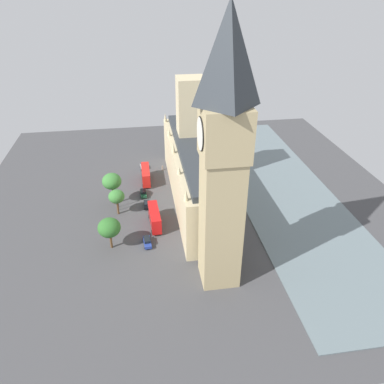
% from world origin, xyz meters
% --- Properties ---
extents(ground_plane, '(127.68, 127.68, 0.00)m').
position_xyz_m(ground_plane, '(0.00, 0.00, 0.00)').
color(ground_plane, '#424244').
extents(river_thames, '(29.26, 114.91, 0.25)m').
position_xyz_m(river_thames, '(-29.64, 0.00, 0.12)').
color(river_thames, slate).
rests_on(river_thames, ground).
extents(parliament_building, '(13.88, 57.68, 33.63)m').
position_xyz_m(parliament_building, '(-1.99, -1.46, 9.45)').
color(parliament_building, '#CCBA8E').
rests_on(parliament_building, ground).
extents(clock_tower, '(8.93, 8.93, 57.03)m').
position_xyz_m(clock_tower, '(-1.50, 34.85, 29.50)').
color(clock_tower, tan).
rests_on(clock_tower, ground).
extents(car_silver_near_tower, '(2.15, 4.55, 1.74)m').
position_xyz_m(car_silver_near_tower, '(13.14, -21.74, 0.89)').
color(car_silver_near_tower, '#B7B7BC').
rests_on(car_silver_near_tower, ground).
extents(double_decker_bus_corner, '(2.66, 10.50, 4.75)m').
position_xyz_m(double_decker_bus_corner, '(12.52, -12.17, 2.63)').
color(double_decker_bus_corner, red).
rests_on(double_decker_bus_corner, ground).
extents(car_dark_green_midblock, '(2.00, 4.58, 1.74)m').
position_xyz_m(car_dark_green_midblock, '(13.72, -3.41, 0.89)').
color(car_dark_green_midblock, '#19472D').
rests_on(car_dark_green_midblock, ground).
extents(car_black_far_end, '(1.81, 4.32, 1.74)m').
position_xyz_m(car_black_far_end, '(12.99, 3.35, 0.89)').
color(car_black_far_end, black).
rests_on(car_black_far_end, ground).
extents(double_decker_bus_opposite_hall, '(3.10, 10.62, 4.75)m').
position_xyz_m(double_decker_bus_opposite_hall, '(11.25, 12.83, 2.63)').
color(double_decker_bus_opposite_hall, red).
rests_on(double_decker_bus_opposite_hall, ground).
extents(car_blue_by_river_gate, '(2.12, 4.88, 1.74)m').
position_xyz_m(car_blue_by_river_gate, '(13.72, 20.89, 0.89)').
color(car_blue_by_river_gate, navy).
rests_on(car_blue_by_river_gate, ground).
extents(pedestrian_kerbside, '(0.57, 0.66, 1.71)m').
position_xyz_m(pedestrian_kerbside, '(6.54, -19.73, 0.77)').
color(pedestrian_kerbside, gray).
rests_on(pedestrian_kerbside, ground).
extents(plane_tree_trailing, '(4.47, 4.47, 7.60)m').
position_xyz_m(plane_tree_trailing, '(21.19, 5.65, 5.64)').
color(plane_tree_trailing, brown).
rests_on(plane_tree_trailing, ground).
extents(plane_tree_under_trees, '(5.55, 5.55, 8.38)m').
position_xyz_m(plane_tree_under_trees, '(22.54, 20.74, 5.99)').
color(plane_tree_under_trees, brown).
rests_on(plane_tree_under_trees, ground).
extents(plane_tree_leading, '(5.52, 5.52, 9.86)m').
position_xyz_m(plane_tree_leading, '(22.49, -0.13, 7.46)').
color(plane_tree_leading, brown).
rests_on(plane_tree_leading, ground).
extents(street_lamp_slot_10, '(0.56, 0.56, 5.69)m').
position_xyz_m(street_lamp_slot_10, '(21.22, 2.15, 4.03)').
color(street_lamp_slot_10, black).
rests_on(street_lamp_slot_10, ground).
extents(street_lamp_slot_11, '(0.56, 0.56, 5.79)m').
position_xyz_m(street_lamp_slot_11, '(21.44, 3.96, 4.09)').
color(street_lamp_slot_11, black).
rests_on(street_lamp_slot_11, ground).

